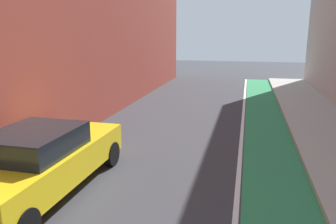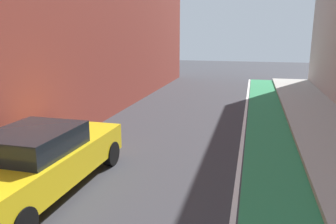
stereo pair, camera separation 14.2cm
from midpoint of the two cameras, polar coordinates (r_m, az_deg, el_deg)
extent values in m
plane|color=#38383D|center=(9.64, 1.51, -8.24)|extent=(71.00, 71.00, 0.00)
cube|color=#2D8451|center=(11.35, 17.40, -5.51)|extent=(1.60, 32.27, 0.00)
cube|color=white|center=(11.32, 12.84, -5.26)|extent=(0.12, 32.27, 0.00)
cube|color=yellow|center=(8.14, -20.09, -8.12)|extent=(1.90, 4.77, 0.70)
cube|color=black|center=(7.78, -21.43, -4.74)|extent=(1.64, 2.02, 0.55)
cylinder|color=black|center=(10.11, -17.92, -5.88)|extent=(0.23, 0.66, 0.66)
cylinder|color=black|center=(9.34, -9.24, -6.99)|extent=(0.23, 0.66, 0.66)
camera|label=1|loc=(0.07, -89.57, 0.10)|focal=35.78mm
camera|label=2|loc=(0.07, 90.43, -0.10)|focal=35.78mm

